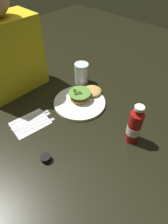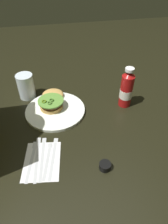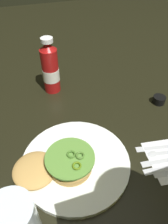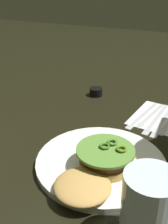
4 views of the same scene
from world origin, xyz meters
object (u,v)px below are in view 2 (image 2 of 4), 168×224
burger_sandwich (52,100)px  spoon_utensil (48,154)px  napkin (42,161)px  steak_knife (54,154)px  water_glass (26,86)px  dinner_plate (55,110)px  table_knife (43,155)px  condiment_cup (105,166)px  fork_utensil (32,157)px  butter_knife (37,155)px  ketchup_bottle (126,89)px

burger_sandwich → spoon_utensil: 0.32m
napkin → steak_knife: steak_knife is taller
water_glass → dinner_plate: bearing=-139.4°
dinner_plate → steak_knife: dinner_plate is taller
table_knife → condiment_cup: bearing=-115.0°
steak_knife → spoon_utensil: same height
water_glass → napkin: (-0.45, -0.06, -0.07)m
burger_sandwich → steak_knife: bearing=176.2°
condiment_cup → napkin: condiment_cup is taller
dinner_plate → burger_sandwich: bearing=11.9°
table_knife → burger_sandwich: bearing=-11.6°
dinner_plate → burger_sandwich: burger_sandwich is taller
fork_utensil → butter_knife: bearing=-75.0°
burger_sandwich → napkin: size_ratio=1.14×
ketchup_bottle → water_glass: size_ratio=1.58×
steak_knife → butter_knife: same height
dinner_plate → butter_knife: 0.28m
ketchup_bottle → spoon_utensil: ketchup_bottle is taller
burger_sandwich → water_glass: water_glass is taller
burger_sandwich → condiment_cup: burger_sandwich is taller
condiment_cup → fork_utensil: bearing=68.7°
water_glass → napkin: size_ratio=0.72×
condiment_cup → fork_utensil: condiment_cup is taller
ketchup_bottle → dinner_plate: bearing=87.8°
burger_sandwich → spoon_utensil: size_ratio=1.17×
water_glass → napkin: 0.46m
dinner_plate → steak_knife: size_ratio=1.45×
burger_sandwich → steak_knife: size_ratio=1.03×
steak_knife → napkin: bearing=112.4°
table_knife → butter_knife: 0.02m
dinner_plate → burger_sandwich: size_ratio=1.41×
napkin → steak_knife: size_ratio=0.91×
dinner_plate → table_knife: bearing=163.9°
butter_knife → steak_knife: bearing=-99.5°
dinner_plate → water_glass: bearing=40.6°
condiment_cup → table_knife: bearing=65.0°
napkin → spoon_utensil: 0.04m
condiment_cup → spoon_utensil: condiment_cup is taller
condiment_cup → spoon_utensil: size_ratio=0.25×
napkin → spoon_utensil: bearing=-47.1°
butter_knife → fork_utensil: (-0.01, 0.02, 0.00)m
steak_knife → condiment_cup: bearing=-118.2°
dinner_plate → table_knife: 0.27m
steak_knife → spoon_utensil: size_ratio=1.13×
burger_sandwich → water_glass: (0.11, 0.13, 0.03)m
dinner_plate → fork_utensil: dinner_plate is taller
water_glass → ketchup_bottle: bearing=-109.2°
ketchup_bottle → water_glass: 0.53m
condiment_cup → table_knife: size_ratio=0.21×
water_glass → fork_utensil: water_glass is taller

